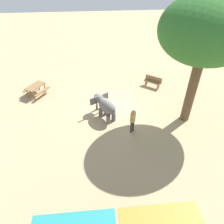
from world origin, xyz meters
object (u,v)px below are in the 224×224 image
at_px(picnic_table_near, 36,88).
at_px(shade_tree_main, 208,31).
at_px(wooden_bench, 153,81).
at_px(person_handler, 133,120).
at_px(elephant, 105,105).

bearing_deg(picnic_table_near, shade_tree_main, 101.35).
bearing_deg(wooden_bench, person_handler, 101.73).
height_order(elephant, picnic_table_near, elephant).
height_order(shade_tree_main, picnic_table_near, shade_tree_main).
distance_m(person_handler, wooden_bench, 5.81).
relative_size(shade_tree_main, wooden_bench, 5.59).
height_order(person_handler, wooden_bench, person_handler).
relative_size(person_handler, shade_tree_main, 0.21).
bearing_deg(person_handler, shade_tree_main, -121.22).
xyz_separation_m(elephant, shade_tree_main, (-5.22, 0.68, 4.75)).
height_order(person_handler, picnic_table_near, person_handler).
xyz_separation_m(elephant, wooden_bench, (-4.11, -3.58, -0.46)).
bearing_deg(wooden_bench, shade_tree_main, 142.67).
bearing_deg(elephant, wooden_bench, -80.50).
distance_m(shade_tree_main, wooden_bench, 6.83).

